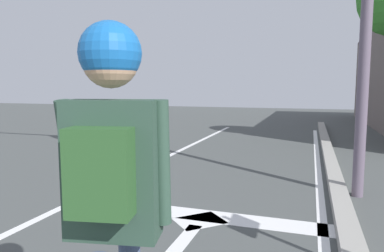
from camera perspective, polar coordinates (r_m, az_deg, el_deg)
lane_line_center at (r=5.27m, az=-19.51°, el=-11.90°), size 0.12×20.00×0.01m
lane_line_curbside at (r=4.24m, az=20.46°, el=-16.49°), size 0.12×20.00×0.01m
stop_bar at (r=4.65m, az=-0.15°, el=-14.01°), size 3.47×0.40×0.01m
lane_arrow_stem at (r=3.70m, az=-2.94°, el=-19.58°), size 0.16×1.40×0.01m
lane_arrow_head at (r=4.44m, az=1.24°, el=-15.05°), size 0.71×0.71×0.01m
curb_strip at (r=4.23m, az=24.01°, el=-15.71°), size 0.24×24.00×0.14m
skater at (r=1.58m, az=-12.81°, el=-7.04°), size 0.49×0.65×1.81m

